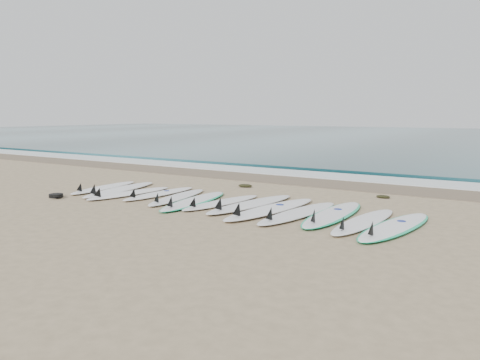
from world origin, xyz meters
The scene contains 21 objects.
ground centered at (0.00, 0.00, 0.00)m, with size 120.00×120.00×0.00m, color #9B8564.
ocean centered at (0.00, 32.50, 0.01)m, with size 120.00×55.00×0.03m, color #24545D.
wet_sand_band centered at (0.00, 4.10, 0.01)m, with size 120.00×1.80×0.01m, color brown.
foam_band centered at (0.00, 5.50, 0.02)m, with size 120.00×1.40×0.04m, color silver.
wave_crest centered at (0.00, 7.00, 0.05)m, with size 120.00×1.00×0.10m, color #24545D.
surfboard_0 centered at (-3.71, 0.01, 0.05)m, with size 0.80×2.40×0.30m.
surfboard_1 centered at (-3.09, -0.02, 0.06)m, with size 0.98×2.75×0.35m.
surfboard_2 centered at (-2.53, -0.27, 0.05)m, with size 0.79×2.41×0.30m.
surfboard_3 centered at (-1.88, 0.08, 0.05)m, with size 0.56×2.32×0.29m.
surfboard_4 centered at (-1.20, -0.06, 0.05)m, with size 0.89×2.40×0.30m.
surfboard_5 centered at (-0.59, -0.21, 0.05)m, with size 0.97×2.64×0.33m.
surfboard_6 centered at (0.01, -0.05, 0.05)m, with size 0.81×2.36×0.30m.
surfboard_7 centered at (0.65, 0.09, 0.06)m, with size 0.93×2.78×0.35m.
surfboard_8 centered at (1.26, -0.15, 0.06)m, with size 0.96×2.92×0.37m.
surfboard_9 centered at (1.87, -0.17, 0.06)m, with size 0.83×2.69×0.34m.
surfboard_10 centered at (2.46, 0.13, 0.05)m, with size 0.74×2.75×0.35m.
surfboard_11 centered at (3.15, -0.18, 0.06)m, with size 0.71×2.55×0.32m.
surfboard_12 centered at (3.71, -0.23, 0.05)m, with size 0.97×2.71×0.34m.
seaweed_near centered at (-0.83, 2.32, 0.04)m, with size 0.38×0.30×0.07m, color black.
seaweed_far centered at (2.71, 2.66, 0.03)m, with size 0.32×0.25×0.06m, color black.
leash_coil centered at (-3.69, -1.38, 0.05)m, with size 0.46×0.36×0.11m.
Camera 1 is at (5.63, -8.10, 1.93)m, focal length 35.00 mm.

